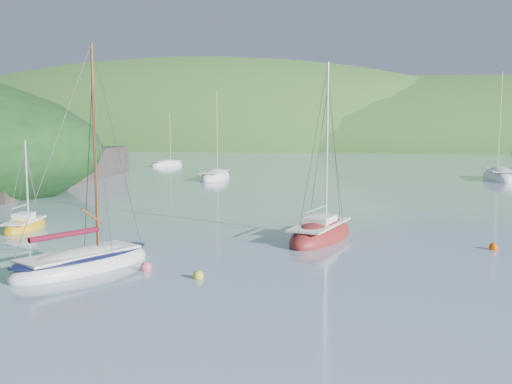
% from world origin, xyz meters
% --- Properties ---
extents(ground, '(700.00, 700.00, 0.00)m').
position_xyz_m(ground, '(0.00, 0.00, 0.00)').
color(ground, '#758DA1').
rests_on(ground, ground).
extents(shoreline_hills, '(690.00, 135.00, 56.00)m').
position_xyz_m(shoreline_hills, '(-9.66, 172.42, 0.00)').
color(shoreline_hills, '#2F6024').
rests_on(shoreline_hills, ground).
extents(daysailer_white, '(5.04, 7.10, 10.28)m').
position_xyz_m(daysailer_white, '(-4.31, 1.63, 0.23)').
color(daysailer_white, white).
rests_on(daysailer_white, ground).
extents(sloop_red, '(3.83, 7.37, 10.39)m').
position_xyz_m(sloop_red, '(4.78, 10.69, 0.21)').
color(sloop_red, maroon).
rests_on(sloop_red, ground).
extents(sailboat_yellow, '(2.52, 4.62, 5.80)m').
position_xyz_m(sailboat_yellow, '(-12.79, 9.50, 0.16)').
color(sailboat_yellow, gold).
rests_on(sailboat_yellow, ground).
extents(distant_sloop_a, '(2.94, 7.84, 11.10)m').
position_xyz_m(distant_sloop_a, '(-11.76, 43.47, 0.19)').
color(distant_sloop_a, white).
rests_on(distant_sloop_a, ground).
extents(distant_sloop_b, '(3.39, 9.53, 13.58)m').
position_xyz_m(distant_sloop_b, '(20.48, 51.00, 0.22)').
color(distant_sloop_b, white).
rests_on(distant_sloop_b, ground).
extents(distant_sloop_c, '(4.63, 6.66, 9.01)m').
position_xyz_m(distant_sloop_c, '(-26.14, 63.63, 0.16)').
color(distant_sloop_c, white).
rests_on(distant_sloop_c, ground).
extents(mooring_buoys, '(15.51, 9.10, 0.49)m').
position_xyz_m(mooring_buoys, '(3.58, 4.16, 0.12)').
color(mooring_buoys, gold).
rests_on(mooring_buoys, ground).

